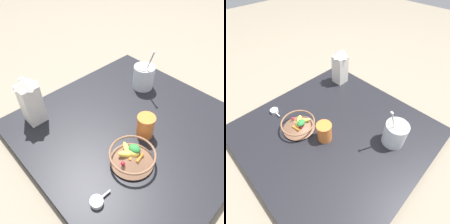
% 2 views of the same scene
% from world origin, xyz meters
% --- Properties ---
extents(ground_plane, '(6.00, 6.00, 0.00)m').
position_xyz_m(ground_plane, '(0.00, 0.00, 0.00)').
color(ground_plane, gray).
extents(countertop, '(1.01, 1.01, 0.05)m').
position_xyz_m(countertop, '(0.00, 0.00, 0.02)').
color(countertop, black).
rests_on(countertop, ground_plane).
extents(fruit_bowl, '(0.20, 0.20, 0.08)m').
position_xyz_m(fruit_bowl, '(0.16, 0.15, 0.09)').
color(fruit_bowl, brown).
rests_on(fruit_bowl, countertop).
extents(milk_carton, '(0.09, 0.09, 0.26)m').
position_xyz_m(milk_carton, '(0.33, -0.37, 0.18)').
color(milk_carton, silver).
rests_on(milk_carton, countertop).
extents(yogurt_tub, '(0.12, 0.14, 0.27)m').
position_xyz_m(yogurt_tub, '(-0.29, -0.17, 0.12)').
color(yogurt_tub, silver).
rests_on(yogurt_tub, countertop).
extents(drinking_cup, '(0.09, 0.09, 0.12)m').
position_xyz_m(drinking_cup, '(-0.00, 0.08, 0.11)').
color(drinking_cup, orange).
rests_on(drinking_cup, countertop).
extents(measuring_scoop, '(0.09, 0.05, 0.02)m').
position_xyz_m(measuring_scoop, '(0.39, 0.18, 0.06)').
color(measuring_scoop, white).
rests_on(measuring_scoop, countertop).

